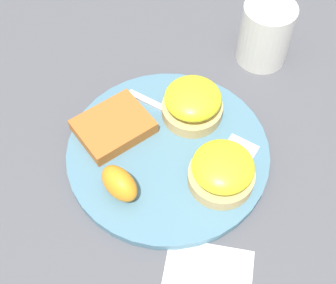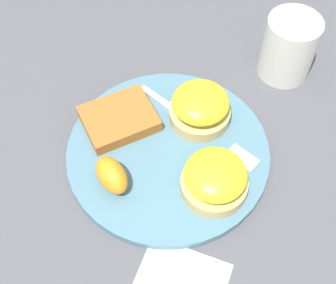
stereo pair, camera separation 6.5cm
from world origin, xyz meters
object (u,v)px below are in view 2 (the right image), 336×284
object	(u,v)px
sandwich_benedict_left	(215,179)
sandwich_benedict_right	(203,109)
hashbrown_patty	(119,119)
orange_wedge	(112,175)
cup	(289,47)
fork	(203,131)

from	to	relation	value
sandwich_benedict_left	sandwich_benedict_right	world-z (taller)	same
sandwich_benedict_right	hashbrown_patty	world-z (taller)	sandwich_benedict_right
sandwich_benedict_left	hashbrown_patty	world-z (taller)	sandwich_benedict_left
sandwich_benedict_right	hashbrown_patty	bearing A→B (deg)	132.34
orange_wedge	cup	bearing A→B (deg)	-10.49
cup	sandwich_benedict_right	bearing A→B (deg)	168.75
sandwich_benedict_right	fork	xyz separation A→B (m)	(-0.02, -0.02, -0.02)
hashbrown_patty	fork	bearing A→B (deg)	-57.90
sandwich_benedict_left	orange_wedge	bearing A→B (deg)	126.14
sandwich_benedict_left	fork	size ratio (longest dim) A/B	0.42
sandwich_benedict_left	sandwich_benedict_right	bearing A→B (deg)	45.19
sandwich_benedict_left	hashbrown_patty	xyz separation A→B (m)	(-0.00, 0.17, -0.02)
sandwich_benedict_left	orange_wedge	size ratio (longest dim) A/B	1.51
sandwich_benedict_right	fork	world-z (taller)	sandwich_benedict_right
sandwich_benedict_left	hashbrown_patty	distance (m)	0.17
sandwich_benedict_left	fork	distance (m)	0.10
sandwich_benedict_left	cup	size ratio (longest dim) A/B	0.78
sandwich_benedict_right	orange_wedge	distance (m)	0.17
sandwich_benedict_left	cup	bearing A→B (deg)	10.51
hashbrown_patty	fork	size ratio (longest dim) A/B	0.47
orange_wedge	fork	bearing A→B (deg)	-16.37
sandwich_benedict_left	hashbrown_patty	bearing A→B (deg)	90.11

